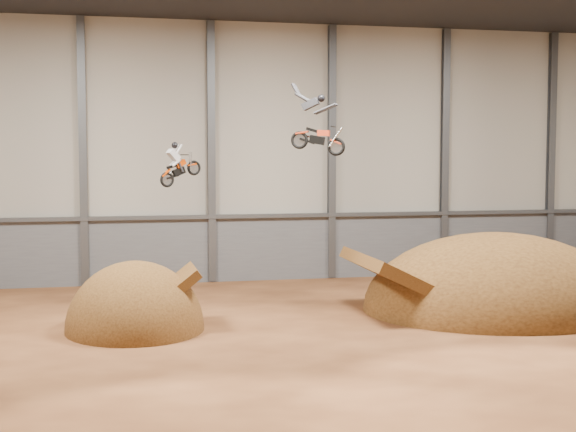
# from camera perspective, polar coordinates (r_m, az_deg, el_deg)

# --- Properties ---
(floor) EXTENTS (40.00, 40.00, 0.00)m
(floor) POSITION_cam_1_polar(r_m,az_deg,el_deg) (30.07, 4.38, -8.82)
(floor) COLOR #4D2814
(floor) RESTS_ON ground
(back_wall) EXTENTS (40.00, 0.10, 14.00)m
(back_wall) POSITION_cam_1_polar(r_m,az_deg,el_deg) (43.87, -1.16, 4.54)
(back_wall) COLOR #A59F92
(back_wall) RESTS_ON ground
(lower_band_back) EXTENTS (39.80, 0.18, 3.50)m
(lower_band_back) POSITION_cam_1_polar(r_m,az_deg,el_deg) (44.06, -1.13, -2.30)
(lower_band_back) COLOR #5A5C62
(lower_band_back) RESTS_ON ground
(steel_rail) EXTENTS (39.80, 0.35, 0.20)m
(steel_rail) POSITION_cam_1_polar(r_m,az_deg,el_deg) (43.74, -1.09, 0.02)
(steel_rail) COLOR #47494F
(steel_rail) RESTS_ON lower_band_back
(steel_column_1) EXTENTS (0.40, 0.36, 13.90)m
(steel_column_1) POSITION_cam_1_polar(r_m,az_deg,el_deg) (42.90, -14.38, 4.41)
(steel_column_1) COLOR #47494F
(steel_column_1) RESTS_ON ground
(steel_column_2) EXTENTS (0.40, 0.36, 13.90)m
(steel_column_2) POSITION_cam_1_polar(r_m,az_deg,el_deg) (43.16, -5.47, 4.53)
(steel_column_2) COLOR #47494F
(steel_column_2) RESTS_ON ground
(steel_column_3) EXTENTS (0.40, 0.36, 13.90)m
(steel_column_3) POSITION_cam_1_polar(r_m,az_deg,el_deg) (44.43, 3.12, 4.53)
(steel_column_3) COLOR #47494F
(steel_column_3) RESTS_ON ground
(steel_column_4) EXTENTS (0.40, 0.36, 13.90)m
(steel_column_4) POSITION_cam_1_polar(r_m,az_deg,el_deg) (46.63, 11.08, 4.45)
(steel_column_4) COLOR #47494F
(steel_column_4) RESTS_ON ground
(steel_column_5) EXTENTS (0.40, 0.36, 13.90)m
(steel_column_5) POSITION_cam_1_polar(r_m,az_deg,el_deg) (49.63, 18.19, 4.30)
(steel_column_5) COLOR #47494F
(steel_column_5) RESTS_ON ground
(takeoff_ramp) EXTENTS (5.41, 6.24, 5.41)m
(takeoff_ramp) POSITION_cam_1_polar(r_m,az_deg,el_deg) (32.38, -10.80, -7.93)
(takeoff_ramp) COLOR #412610
(takeoff_ramp) RESTS_ON ground
(landing_ramp) EXTENTS (11.89, 10.52, 6.86)m
(landing_ramp) POSITION_cam_1_polar(r_m,az_deg,el_deg) (36.99, 14.54, -6.46)
(landing_ramp) COLOR #412610
(landing_ramp) RESTS_ON ground
(fmx_rider_a) EXTENTS (2.67, 1.79, 2.46)m
(fmx_rider_a) POSITION_cam_1_polar(r_m,az_deg,el_deg) (35.16, -7.49, 4.02)
(fmx_rider_a) COLOR #CB3B02
(fmx_rider_b) EXTENTS (3.53, 2.45, 3.18)m
(fmx_rider_b) POSITION_cam_1_polar(r_m,az_deg,el_deg) (33.70, 2.03, 6.83)
(fmx_rider_b) COLOR red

